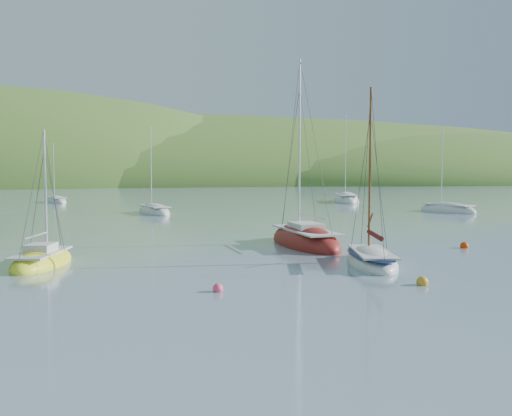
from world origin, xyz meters
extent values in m
plane|color=gray|center=(0.00, 0.00, 0.00)|extent=(700.00, 700.00, 0.00)
ellipsoid|color=#3C6D29|center=(0.00, 170.00, 0.00)|extent=(440.00, 110.00, 44.00)
ellipsoid|color=#3C6D29|center=(90.00, 160.00, 0.00)|extent=(240.00, 100.00, 34.00)
ellipsoid|color=silver|center=(4.68, 6.40, 0.11)|extent=(3.61, 6.52, 1.51)
cube|color=beige|center=(4.65, 6.28, 0.65)|extent=(2.74, 5.07, 0.10)
cylinder|color=brown|center=(4.85, 7.12, 4.72)|extent=(0.12, 0.12, 8.23)
ellipsoid|color=#0A1637|center=(4.68, 6.40, 0.55)|extent=(3.56, 6.45, 0.26)
cylinder|color=maroon|center=(4.51, 5.68, 1.56)|extent=(0.91, 2.94, 0.24)
ellipsoid|color=maroon|center=(3.54, 13.68, 0.17)|extent=(3.54, 8.65, 2.33)
cube|color=beige|center=(3.56, 13.52, 0.98)|extent=(2.66, 6.74, 0.10)
cylinder|color=silver|center=(3.47, 14.70, 6.23)|extent=(0.12, 0.12, 10.58)
cube|color=beige|center=(3.56, 13.52, 1.22)|extent=(1.76, 2.48, 0.42)
cylinder|color=silver|center=(3.62, 12.67, 1.89)|extent=(0.40, 4.06, 0.09)
ellipsoid|color=yellow|center=(-11.27, 9.75, 0.11)|extent=(3.44, 5.89, 1.51)
cube|color=beige|center=(-11.30, 9.64, 0.65)|extent=(2.61, 4.58, 0.10)
cylinder|color=silver|center=(-11.12, 10.39, 3.65)|extent=(0.12, 0.12, 6.08)
cube|color=beige|center=(-11.30, 9.64, 0.89)|extent=(1.53, 1.79, 0.42)
cylinder|color=silver|center=(-11.43, 9.10, 1.56)|extent=(0.72, 2.60, 0.09)
ellipsoid|color=silver|center=(-4.41, 40.46, 0.14)|extent=(4.20, 7.37, 1.90)
cube|color=beige|center=(-4.37, 40.33, 0.81)|extent=(3.19, 5.72, 0.10)
cylinder|color=silver|center=(-4.63, 41.27, 4.95)|extent=(0.12, 0.12, 8.36)
ellipsoid|color=silver|center=(22.58, 54.57, 0.18)|extent=(5.41, 9.77, 2.52)
cube|color=beige|center=(22.54, 54.39, 1.06)|extent=(4.11, 7.59, 0.10)
cylinder|color=silver|center=(22.85, 55.64, 6.57)|extent=(0.12, 0.12, 11.11)
ellipsoid|color=silver|center=(-16.67, 62.58, 0.12)|extent=(4.31, 6.61, 1.70)
cube|color=beige|center=(-16.63, 62.46, 0.73)|extent=(3.29, 5.13, 0.10)
cylinder|color=silver|center=(-16.94, 63.27, 4.43)|extent=(0.12, 0.12, 7.49)
ellipsoid|color=silver|center=(26.60, 35.51, 0.14)|extent=(4.80, 7.41, 1.91)
cube|color=beige|center=(26.65, 35.37, 0.81)|extent=(3.66, 5.75, 0.10)
cylinder|color=silver|center=(26.30, 36.29, 4.97)|extent=(0.12, 0.12, 8.39)
sphere|color=orange|center=(4.64, 1.33, 0.12)|extent=(0.49, 0.49, 0.49)
sphere|color=#F7466C|center=(-3.75, 1.96, 0.12)|extent=(0.42, 0.42, 0.42)
sphere|color=red|center=(12.56, 10.61, 0.12)|extent=(0.49, 0.49, 0.49)
sphere|color=red|center=(-11.80, 10.97, 0.12)|extent=(0.46, 0.46, 0.46)
camera|label=1|loc=(-7.14, -19.69, 4.83)|focal=40.00mm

